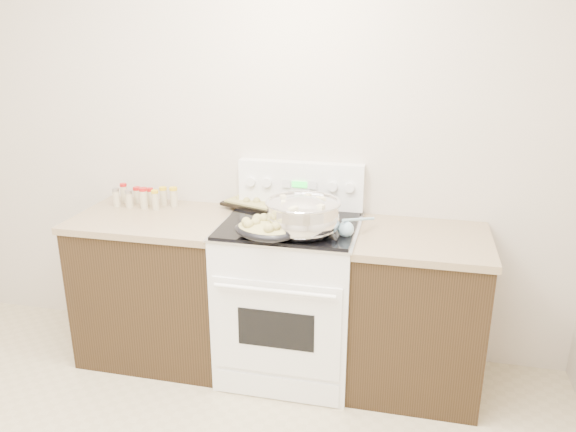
# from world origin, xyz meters

# --- Properties ---
(room_shell) EXTENTS (4.10, 3.60, 2.75)m
(room_shell) POSITION_xyz_m (0.00, 0.00, 1.70)
(room_shell) COLOR beige
(room_shell) RESTS_ON ground
(counter_left) EXTENTS (0.93, 0.67, 0.92)m
(counter_left) POSITION_xyz_m (-0.48, 1.43, 0.46)
(counter_left) COLOR black
(counter_left) RESTS_ON ground
(counter_right) EXTENTS (0.73, 0.67, 0.92)m
(counter_right) POSITION_xyz_m (1.08, 1.43, 0.46)
(counter_right) COLOR black
(counter_right) RESTS_ON ground
(kitchen_range) EXTENTS (0.78, 0.73, 1.22)m
(kitchen_range) POSITION_xyz_m (0.35, 1.42, 0.49)
(kitchen_range) COLOR white
(kitchen_range) RESTS_ON ground
(mixing_bowl) EXTENTS (0.47, 0.47, 0.24)m
(mixing_bowl) POSITION_xyz_m (0.45, 1.27, 1.04)
(mixing_bowl) COLOR silver
(mixing_bowl) RESTS_ON kitchen_range
(roasting_pan) EXTENTS (0.40, 0.34, 0.11)m
(roasting_pan) POSITION_xyz_m (0.27, 1.16, 0.99)
(roasting_pan) COLOR black
(roasting_pan) RESTS_ON kitchen_range
(baking_sheet) EXTENTS (0.46, 0.39, 0.06)m
(baking_sheet) POSITION_xyz_m (0.09, 1.70, 0.96)
(baking_sheet) COLOR black
(baking_sheet) RESTS_ON kitchen_range
(wooden_spoon) EXTENTS (0.11, 0.26, 0.04)m
(wooden_spoon) POSITION_xyz_m (0.23, 1.25, 0.95)
(wooden_spoon) COLOR #9E7748
(wooden_spoon) RESTS_ON kitchen_range
(blue_ladle) EXTENTS (0.18, 0.26, 0.11)m
(blue_ladle) POSITION_xyz_m (0.69, 1.31, 0.98)
(blue_ladle) COLOR #93C0DB
(blue_ladle) RESTS_ON kitchen_range
(spice_jars) EXTENTS (0.40, 0.15, 0.13)m
(spice_jars) POSITION_xyz_m (-0.62, 1.59, 0.98)
(spice_jars) COLOR #BFB28C
(spice_jars) RESTS_ON counter_left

